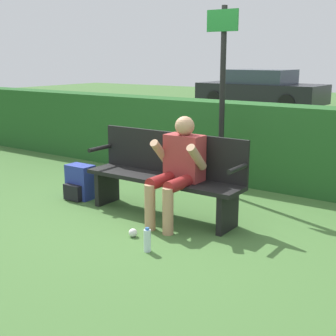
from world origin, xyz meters
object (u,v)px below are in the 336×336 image
(park_bench, at_px, (166,173))
(water_bottle, at_px, (147,240))
(parked_car, at_px, (261,89))
(person_seated, at_px, (178,165))
(backpack, at_px, (80,183))
(signpost, at_px, (222,89))

(park_bench, height_order, water_bottle, park_bench)
(water_bottle, height_order, parked_car, parked_car)
(person_seated, bearing_deg, backpack, 179.46)
(water_bottle, relative_size, signpost, 0.10)
(person_seated, bearing_deg, parked_car, 110.08)
(signpost, distance_m, parked_car, 10.99)
(backpack, xyz_separation_m, water_bottle, (1.68, -0.82, -0.09))
(backpack, height_order, parked_car, parked_car)
(park_bench, bearing_deg, person_seated, -28.21)
(person_seated, distance_m, backpack, 1.54)
(parked_car, bearing_deg, person_seated, -67.96)
(water_bottle, bearing_deg, person_seated, 104.12)
(backpack, relative_size, parked_car, 0.10)
(person_seated, xyz_separation_m, water_bottle, (0.20, -0.80, -0.52))
(person_seated, xyz_separation_m, backpack, (-1.48, 0.01, -0.42))
(park_bench, xyz_separation_m, water_bottle, (0.47, -0.94, -0.37))
(parked_car, bearing_deg, water_bottle, -68.34)
(backpack, relative_size, signpost, 0.18)
(person_seated, distance_m, water_bottle, 0.98)
(person_seated, height_order, signpost, signpost)
(parked_car, bearing_deg, park_bench, -68.91)
(signpost, xyz_separation_m, parked_car, (-4.01, 10.21, -0.72))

